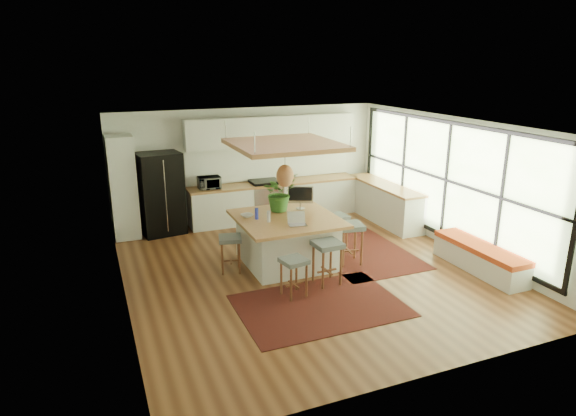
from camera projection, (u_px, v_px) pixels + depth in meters
name	position (u px, v px, depth m)	size (l,w,h in m)	color
floor	(308.00, 270.00, 9.25)	(7.00, 7.00, 0.00)	#522B17
ceiling	(310.00, 125.00, 8.48)	(7.00, 7.00, 0.00)	white
wall_back	(249.00, 164.00, 11.97)	(6.50, 6.50, 0.00)	silver
wall_front	(434.00, 277.00, 5.76)	(6.50, 6.50, 0.00)	silver
wall_left	(119.00, 223.00, 7.69)	(7.00, 7.00, 0.00)	silver
wall_right	(455.00, 184.00, 10.04)	(7.00, 7.00, 0.00)	silver
window_wall	(454.00, 182.00, 10.02)	(0.10, 6.20, 2.60)	black
pantry	(123.00, 188.00, 10.68)	(0.55, 0.60, 2.25)	silver
back_counter_base	(275.00, 201.00, 12.14)	(4.20, 0.60, 0.88)	silver
back_counter_top	(275.00, 183.00, 12.01)	(4.24, 0.64, 0.05)	#915C33
backsplash	(270.00, 163.00, 12.15)	(4.20, 0.02, 0.80)	white
upper_cabinets	(272.00, 131.00, 11.78)	(4.20, 0.34, 0.70)	silver
range	(265.00, 200.00, 12.04)	(0.76, 0.62, 1.00)	#A5A5AA
right_counter_base	(384.00, 204.00, 11.96)	(0.60, 2.50, 0.88)	silver
right_counter_top	(385.00, 185.00, 11.83)	(0.64, 2.54, 0.05)	#915C33
window_bench	(479.00, 258.00, 9.19)	(0.52, 2.00, 0.50)	silver
ceiling_panel	(285.00, 160.00, 8.91)	(1.86, 1.86, 0.80)	#915C33
rug_near	(320.00, 305.00, 7.92)	(2.60, 1.80, 0.01)	black
rug_right	(360.00, 252.00, 10.12)	(1.80, 2.60, 0.01)	black
fridge	(161.00, 193.00, 10.99)	(0.91, 0.72, 1.84)	black
island	(287.00, 240.00, 9.45)	(1.85, 1.85, 0.93)	#915C33
stool_near_left	(294.00, 276.00, 8.15)	(0.39, 0.39, 0.67)	#4E5657
stool_near_right	(327.00, 265.00, 8.61)	(0.46, 0.46, 0.78)	#4E5657
stool_right_front	(349.00, 246.00, 9.49)	(0.47, 0.47, 0.80)	#4E5657
stool_right_back	(336.00, 232.00, 10.24)	(0.43, 0.43, 0.72)	#4E5657
stool_left_side	(231.00, 253.00, 9.12)	(0.40, 0.40, 0.68)	#4E5657
laptop	(297.00, 219.00, 8.84)	(0.32, 0.34, 0.24)	#A5A5AA
monitor	(300.00, 196.00, 9.77)	(0.51, 0.18, 0.47)	#A5A5AA
microwave	(209.00, 181.00, 11.36)	(0.50, 0.28, 0.34)	#A5A5AA
island_plant	(279.00, 196.00, 9.65)	(0.67, 0.74, 0.58)	#1E4C19
island_bowl	(247.00, 216.00, 9.33)	(0.22, 0.22, 0.06)	silver
island_bottle_0	(257.00, 214.00, 9.18)	(0.07, 0.07, 0.19)	blue
island_bottle_1	(270.00, 217.00, 9.01)	(0.07, 0.07, 0.19)	silver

